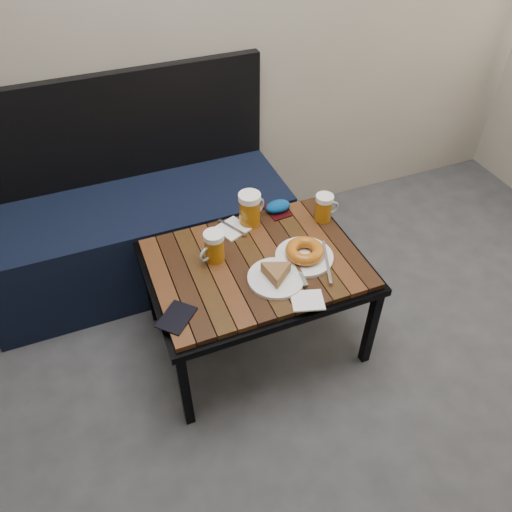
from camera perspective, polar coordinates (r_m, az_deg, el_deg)
name	(u,v)px	position (r m, az deg, el deg)	size (l,w,h in m)	color
bench	(138,230)	(2.45, -13.35, 2.93)	(1.40, 0.50, 0.95)	black
cafe_table	(256,269)	(1.96, 0.00, -1.54)	(0.84, 0.62, 0.47)	black
beer_mug_left	(214,247)	(1.90, -4.82, 1.07)	(0.12, 0.10, 0.13)	#A05F0C
beer_mug_centre	(250,209)	(2.06, -0.68, 5.43)	(0.14, 0.12, 0.15)	#A05F0C
beer_mug_right	(324,207)	(2.11, 7.80, 5.52)	(0.11, 0.07, 0.12)	#A05F0C
plate_pie	(276,275)	(1.84, 2.32, -2.18)	(0.21, 0.21, 0.06)	white
plate_bagel	(305,253)	(1.93, 5.57, 0.29)	(0.23, 0.29, 0.06)	white
napkin_left	(232,229)	(2.07, -2.72, 3.15)	(0.15, 0.15, 0.01)	white
napkin_right	(307,301)	(1.79, 5.90, -5.09)	(0.14, 0.13, 0.01)	white
passport_navy	(177,317)	(1.75, -9.07, -6.93)	(0.10, 0.13, 0.01)	black
passport_burgundy	(277,211)	(2.17, 2.42, 5.22)	(0.09, 0.12, 0.01)	black
knit_pouch	(278,206)	(2.16, 2.52, 5.68)	(0.11, 0.07, 0.05)	navy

